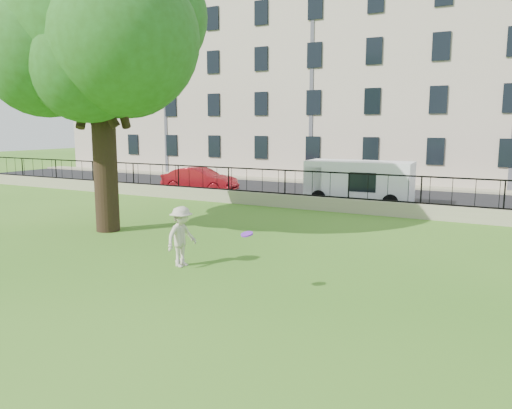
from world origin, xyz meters
The scene contains 11 objects.
ground centered at (0.00, 0.00, 0.00)m, with size 120.00×120.00×0.00m, color #37711B.
retaining_wall centered at (0.00, 12.00, 0.30)m, with size 50.00×0.40×0.60m, color gray.
iron_railing centered at (0.00, 12.00, 1.15)m, with size 50.00×0.05×1.13m.
street centered at (0.00, 16.70, 0.01)m, with size 60.00×9.00×0.01m, color black.
sidewalk centered at (0.00, 21.90, 0.06)m, with size 60.00×1.40×0.12m, color gray.
building_row centered at (0.00, 27.57, 6.92)m, with size 56.40×10.40×13.80m.
tree centered at (-6.53, 4.39, 6.92)m, with size 8.27×6.47×10.36m.
man centered at (-1.35, 1.85, 0.81)m, with size 1.04×0.60×1.62m, color beige.
frisbee centered at (1.30, 0.64, 1.39)m, with size 0.27×0.27×0.03m, color purple.
red_sedan centered at (-9.34, 14.40, 0.70)m, with size 1.47×4.23×1.39m, color #A7141D.
white_van centered at (-0.25, 14.40, 1.03)m, with size 4.90×1.91×2.06m, color white.
Camera 1 is at (6.42, -8.61, 3.71)m, focal length 35.00 mm.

